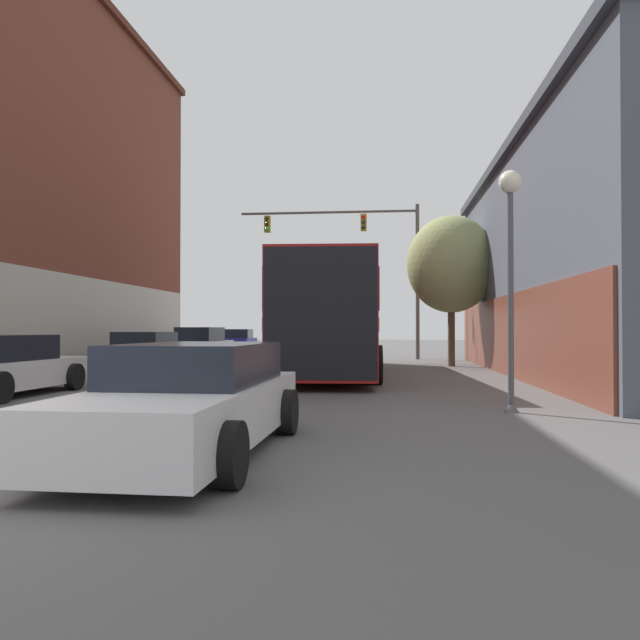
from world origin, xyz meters
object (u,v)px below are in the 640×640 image
hatchback_foreground (193,400)px  parked_car_left_far (201,346)px  bus (331,315)px  traffic_signal_gantry (366,248)px  street_tree_near (451,264)px  parked_car_left_near (236,342)px  parked_car_left_distant (147,352)px  street_lamp (510,251)px

hatchback_foreground → parked_car_left_far: 20.04m
bus → traffic_signal_gantry: 10.45m
street_tree_near → bus: bearing=-134.6°
hatchback_foreground → parked_car_left_near: (-6.05, 27.21, 0.08)m
parked_car_left_distant → traffic_signal_gantry: size_ratio=0.50×
street_lamp → street_tree_near: size_ratio=0.72×
hatchback_foreground → parked_car_left_far: size_ratio=1.00×
street_tree_near → street_lamp: bearing=-91.8°
hatchback_foreground → parked_car_left_distant: bearing=24.6°
hatchback_foreground → traffic_signal_gantry: size_ratio=0.54×
parked_car_left_far → street_lamp: size_ratio=1.14×
parked_car_left_near → traffic_signal_gantry: 9.80m
parked_car_left_near → street_lamp: (10.34, -23.29, 2.05)m
parked_car_left_near → parked_car_left_far: 8.00m
hatchback_foreground → parked_car_left_far: (-5.65, 19.22, 0.10)m
traffic_signal_gantry → street_tree_near: bearing=-58.8°
bus → traffic_signal_gantry: traffic_signal_gantry is taller
parked_car_left_near → parked_car_left_far: parked_car_left_far is taller
street_lamp → parked_car_left_far: bearing=123.0°
street_tree_near → parked_car_left_distant: bearing=-161.8°
parked_car_left_near → parked_car_left_far: bearing=177.8°
parked_car_left_distant → street_tree_near: size_ratio=0.75×
traffic_signal_gantry → street_tree_near: (3.37, -5.56, -1.40)m
traffic_signal_gantry → hatchback_foreground: bearing=-93.4°
street_tree_near → traffic_signal_gantry: bearing=121.2°
parked_car_left_distant → bus: bearing=-97.7°
parked_car_left_distant → parked_car_left_near: bearing=0.1°
parked_car_left_near → parked_car_left_distant: (0.17, -13.59, -0.04)m
bus → street_tree_near: (4.22, 4.27, 2.02)m
street_lamp → street_tree_near: bearing=88.2°
traffic_signal_gantry → street_lamp: size_ratio=2.08×
street_lamp → parked_car_left_near: bearing=113.9°
bus → street_lamp: street_lamp is taller
parked_car_left_far → traffic_signal_gantry: traffic_signal_gantry is taller
bus → parked_car_left_far: size_ratio=2.72×
parked_car_left_far → bus: bearing=-135.2°
parked_car_left_far → street_tree_near: 11.03m
parked_car_left_far → traffic_signal_gantry: 9.02m
parked_car_left_distant → street_tree_near: bearing=-72.4°
parked_car_left_far → traffic_signal_gantry: bearing=-62.8°
bus → parked_car_left_distant: 6.52m
parked_car_left_near → street_lamp: street_lamp is taller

